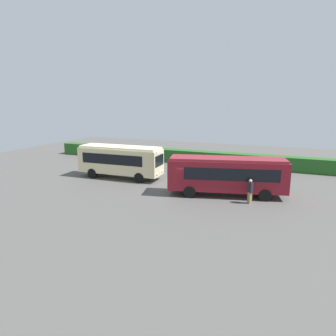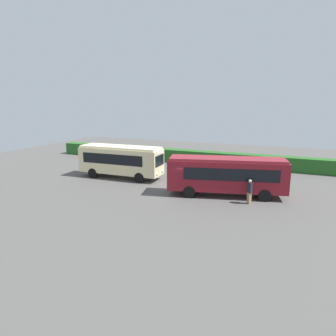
# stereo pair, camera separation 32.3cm
# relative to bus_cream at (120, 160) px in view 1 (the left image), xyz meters

# --- Properties ---
(ground_plane) EXTENTS (64.00, 64.00, 0.00)m
(ground_plane) POSITION_rel_bus_cream_xyz_m (6.95, -2.82, -1.88)
(ground_plane) COLOR #514F4C
(bus_cream) EXTENTS (8.78, 2.69, 3.28)m
(bus_cream) POSITION_rel_bus_cream_xyz_m (0.00, 0.00, 0.00)
(bus_cream) COLOR beige
(bus_cream) RESTS_ON ground_plane
(bus_maroon) EXTENTS (9.89, 4.60, 3.22)m
(bus_maroon) POSITION_rel_bus_cream_xyz_m (11.27, -1.90, -0.03)
(bus_maroon) COLOR maroon
(bus_maroon) RESTS_ON ground_plane
(person_left) EXTENTS (0.45, 0.47, 1.94)m
(person_left) POSITION_rel_bus_cream_xyz_m (-0.64, 2.81, -0.84)
(person_left) COLOR #4C6B47
(person_left) RESTS_ON ground_plane
(person_center) EXTENTS (0.28, 0.44, 1.91)m
(person_center) POSITION_rel_bus_cream_xyz_m (-0.28, 4.39, -0.86)
(person_center) COLOR #334C8C
(person_center) RESTS_ON ground_plane
(person_right) EXTENTS (0.47, 0.54, 1.91)m
(person_right) POSITION_rel_bus_cream_xyz_m (7.70, -0.97, -0.87)
(person_right) COLOR maroon
(person_right) RESTS_ON ground_plane
(person_far) EXTENTS (0.48, 0.45, 1.93)m
(person_far) POSITION_rel_bus_cream_xyz_m (13.39, -3.23, -0.84)
(person_far) COLOR olive
(person_far) RESTS_ON ground_plane
(hedge_row) EXTENTS (44.00, 1.51, 1.61)m
(hedge_row) POSITION_rel_bus_cream_xyz_m (6.95, 9.93, -1.07)
(hedge_row) COLOR #245C22
(hedge_row) RESTS_ON ground_plane
(traffic_cone) EXTENTS (0.36, 0.36, 0.60)m
(traffic_cone) POSITION_rel_bus_cream_xyz_m (10.50, 5.53, -1.58)
(traffic_cone) COLOR orange
(traffic_cone) RESTS_ON ground_plane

